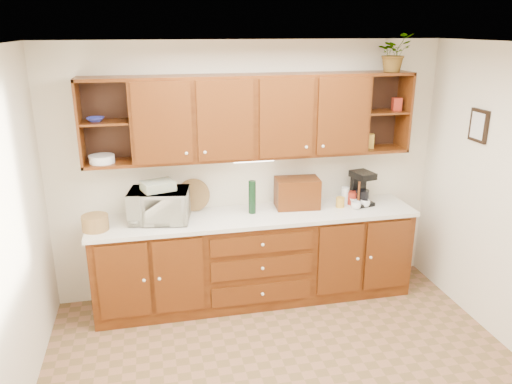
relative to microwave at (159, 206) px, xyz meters
name	(u,v)px	position (x,y,z in m)	size (l,w,h in m)	color
ceiling	(305,46)	(0.93, -1.47, 1.51)	(4.00, 4.00, 0.00)	white
back_wall	(249,171)	(0.93, 0.28, 0.21)	(4.00, 4.00, 0.00)	#EEE4C8
base_cabinets	(255,258)	(0.93, -0.02, -0.64)	(3.20, 0.60, 0.90)	#3A1706
countertop	(256,216)	(0.93, -0.03, -0.17)	(3.24, 0.64, 0.04)	white
upper_cabinets	(253,116)	(0.94, 0.12, 0.80)	(3.20, 0.33, 0.80)	#3A1706
undercabinet_light	(254,160)	(0.93, 0.07, 0.38)	(0.40, 0.05, 0.03)	white
framed_picture	(479,126)	(2.91, -0.57, 0.76)	(0.03, 0.24, 0.30)	black
wicker_basket	(95,223)	(-0.59, -0.10, -0.08)	(0.24, 0.24, 0.14)	olive
microwave	(159,206)	(0.00, 0.00, 0.00)	(0.56, 0.38, 0.31)	beige
towel_stack	(158,186)	(0.00, 0.00, 0.20)	(0.29, 0.21, 0.09)	#D6B964
wine_bottle	(252,197)	(0.91, 0.02, 0.01)	(0.07, 0.07, 0.33)	black
woven_tray	(194,209)	(0.35, 0.22, -0.14)	(0.33, 0.33, 0.02)	olive
bread_box	(297,193)	(1.39, 0.09, 0.00)	(0.44, 0.28, 0.31)	#3A1706
mug_tree	(358,203)	(2.01, -0.05, -0.11)	(0.24, 0.24, 0.27)	#3A1706
canister_red	(352,198)	(1.99, 0.05, -0.09)	(0.11, 0.11, 0.13)	maroon
canister_white	(345,196)	(1.92, 0.08, -0.07)	(0.08, 0.08, 0.18)	white
canister_yellow	(340,202)	(1.83, -0.01, -0.10)	(0.09, 0.09, 0.10)	gold
coffee_maker	(361,188)	(2.08, 0.05, 0.01)	(0.23, 0.28, 0.35)	black
bowl_stack	(95,119)	(-0.51, 0.11, 0.82)	(0.16, 0.16, 0.04)	#2A319B
plate_stack	(102,159)	(-0.49, 0.10, 0.46)	(0.23, 0.23, 0.07)	white
pantry_box_yellow	(370,141)	(2.16, 0.11, 0.50)	(0.08, 0.07, 0.15)	gold
pantry_box_red	(397,104)	(2.43, 0.10, 0.87)	(0.09, 0.08, 0.13)	maroon
potted_plant	(394,53)	(2.33, 0.06, 1.38)	(0.33, 0.29, 0.37)	#999999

